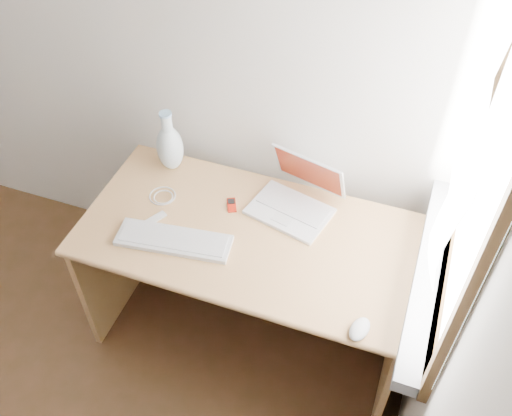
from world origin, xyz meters
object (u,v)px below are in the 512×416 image
(laptop, at_px, (293,197))
(external_keyboard, at_px, (174,240))
(desk, at_px, (256,251))
(vase, at_px, (170,146))

(laptop, distance_m, external_keyboard, 0.51)
(laptop, height_order, external_keyboard, laptop)
(desk, bearing_deg, laptop, 46.45)
(vase, bearing_deg, external_keyboard, -63.70)
(vase, bearing_deg, laptop, -4.64)
(laptop, xyz_separation_m, external_keyboard, (-0.38, -0.35, -0.04))
(desk, relative_size, laptop, 3.72)
(laptop, bearing_deg, external_keyboard, -123.86)
(external_keyboard, xyz_separation_m, vase, (-0.19, 0.39, 0.11))
(external_keyboard, distance_m, vase, 0.45)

